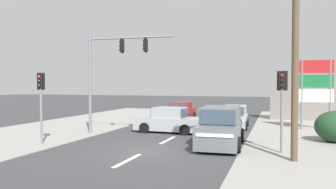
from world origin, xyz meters
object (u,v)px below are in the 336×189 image
object	(u,v)px
shopping_plaza_sign	(316,85)
pedestal_signal_left_kerb	(41,96)
pedestal_signal_right_kerb	(282,98)
suv_oncoming_mid	(221,128)
sedan_kerbside_parked	(169,121)
hatchback_crossing_left	(182,112)
hatchback_oncoming_near	(235,117)
utility_pole_foreground_right	(292,32)
traffic_signal_mast	(110,65)

from	to	relation	value
shopping_plaza_sign	pedestal_signal_left_kerb	bearing A→B (deg)	-143.88
pedestal_signal_right_kerb	suv_oncoming_mid	xyz separation A→B (m)	(-2.78, 0.88, -1.53)
sedan_kerbside_parked	hatchback_crossing_left	size ratio (longest dim) A/B	1.17
pedestal_signal_right_kerb	hatchback_oncoming_near	world-z (taller)	pedestal_signal_right_kerb
pedestal_signal_right_kerb	hatchback_oncoming_near	distance (m)	8.72
hatchback_crossing_left	hatchback_oncoming_near	size ratio (longest dim) A/B	0.99
sedan_kerbside_parked	hatchback_oncoming_near	xyz separation A→B (m)	(3.63, 3.53, -0.00)
sedan_kerbside_parked	hatchback_crossing_left	xyz separation A→B (m)	(-1.19, 6.97, -0.00)
hatchback_oncoming_near	suv_oncoming_mid	bearing A→B (deg)	-88.60
pedestal_signal_left_kerb	suv_oncoming_mid	distance (m)	8.99
utility_pole_foreground_right	traffic_signal_mast	size ratio (longest dim) A/B	1.55
traffic_signal_mast	pedestal_signal_left_kerb	bearing A→B (deg)	-112.58
sedan_kerbside_parked	hatchback_oncoming_near	bearing A→B (deg)	44.26
hatchback_crossing_left	pedestal_signal_left_kerb	bearing A→B (deg)	-105.29
hatchback_oncoming_near	shopping_plaza_sign	bearing A→B (deg)	3.97
hatchback_oncoming_near	pedestal_signal_left_kerb	bearing A→B (deg)	-131.30
suv_oncoming_mid	hatchback_crossing_left	distance (m)	11.70
utility_pole_foreground_right	hatchback_oncoming_near	distance (m)	10.91
sedan_kerbside_parked	suv_oncoming_mid	distance (m)	5.24
sedan_kerbside_parked	pedestal_signal_left_kerb	bearing A→B (deg)	-128.36
pedestal_signal_left_kerb	suv_oncoming_mid	xyz separation A→B (m)	(8.53, 2.37, -1.53)
suv_oncoming_mid	hatchback_crossing_left	size ratio (longest dim) A/B	1.26
pedestal_signal_left_kerb	shopping_plaza_sign	size ratio (longest dim) A/B	0.77
shopping_plaza_sign	traffic_signal_mast	bearing A→B (deg)	-153.68
traffic_signal_mast	sedan_kerbside_parked	bearing A→B (deg)	32.80
utility_pole_foreground_right	sedan_kerbside_parked	bearing A→B (deg)	139.12
traffic_signal_mast	shopping_plaza_sign	bearing A→B (deg)	26.32
hatchback_crossing_left	utility_pole_foreground_right	bearing A→B (deg)	-58.03
utility_pole_foreground_right	sedan_kerbside_parked	xyz separation A→B (m)	(-6.88, 5.95, -4.30)
traffic_signal_mast	hatchback_oncoming_near	distance (m)	9.33
traffic_signal_mast	shopping_plaza_sign	xyz separation A→B (m)	(11.87, 5.87, -1.16)
traffic_signal_mast	pedestal_signal_right_kerb	world-z (taller)	traffic_signal_mast
utility_pole_foreground_right	sedan_kerbside_parked	world-z (taller)	utility_pole_foreground_right
pedestal_signal_right_kerb	shopping_plaza_sign	xyz separation A→B (m)	(2.22, 8.38, 0.57)
traffic_signal_mast	shopping_plaza_sign	size ratio (longest dim) A/B	1.30
suv_oncoming_mid	sedan_kerbside_parked	bearing A→B (deg)	136.49
utility_pole_foreground_right	pedestal_signal_right_kerb	xyz separation A→B (m)	(-0.30, 1.46, -2.58)
utility_pole_foreground_right	pedestal_signal_left_kerb	world-z (taller)	utility_pole_foreground_right
traffic_signal_mast	hatchback_oncoming_near	xyz separation A→B (m)	(6.70, 5.51, -3.44)
pedestal_signal_right_kerb	hatchback_crossing_left	distance (m)	13.96
pedestal_signal_right_kerb	shopping_plaza_sign	size ratio (longest dim) A/B	0.77
utility_pole_foreground_right	pedestal_signal_right_kerb	distance (m)	2.98
pedestal_signal_right_kerb	utility_pole_foreground_right	bearing A→B (deg)	-78.48
sedan_kerbside_parked	suv_oncoming_mid	size ratio (longest dim) A/B	0.93
traffic_signal_mast	pedestal_signal_right_kerb	bearing A→B (deg)	-14.60
pedestal_signal_left_kerb	hatchback_crossing_left	xyz separation A→B (m)	(3.54, 12.96, -1.71)
pedestal_signal_left_kerb	hatchback_crossing_left	bearing A→B (deg)	74.71
shopping_plaza_sign	hatchback_crossing_left	world-z (taller)	shopping_plaza_sign
sedan_kerbside_parked	hatchback_crossing_left	world-z (taller)	sedan_kerbside_parked
pedestal_signal_right_kerb	pedestal_signal_left_kerb	xyz separation A→B (m)	(-11.31, -1.49, 0.00)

